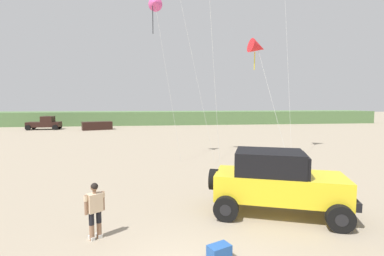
{
  "coord_description": "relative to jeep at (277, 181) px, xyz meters",
  "views": [
    {
      "loc": [
        -0.9,
        -5.42,
        3.94
      ],
      "look_at": [
        0.42,
        4.21,
        3.07
      ],
      "focal_mm": 26.13,
      "sensor_mm": 36.0,
      "label": 1
    }
  ],
  "objects": [
    {
      "name": "person_watching",
      "position": [
        -6.01,
        -1.06,
        -0.26
      ],
      "size": [
        0.53,
        0.46,
        1.67
      ],
      "color": "#8C664C",
      "rests_on": "ground_plane"
    },
    {
      "name": "cooler_box",
      "position": [
        -2.7,
        -2.61,
        -1.01
      ],
      "size": [
        0.66,
        0.55,
        0.38
      ],
      "primitive_type": "cube",
      "rotation": [
        0.0,
        0.0,
        0.41
      ],
      "color": "#23519E",
      "rests_on": "ground_plane"
    },
    {
      "name": "kite_green_box",
      "position": [
        1.48,
        6.07,
        5.84
      ],
      "size": [
        1.39,
        3.6,
        7.61
      ],
      "color": "red",
      "rests_on": "ground_plane"
    },
    {
      "name": "dune_ridge",
      "position": [
        -6.42,
        43.77,
        -0.01
      ],
      "size": [
        90.0,
        7.16,
        2.38
      ],
      "primitive_type": "cube",
      "color": "#567A47",
      "rests_on": "ground_plane"
    },
    {
      "name": "distant_sedan",
      "position": [
        -12.66,
        33.61,
        -0.6
      ],
      "size": [
        4.52,
        2.94,
        1.2
      ],
      "primitive_type": "cube",
      "rotation": [
        0.0,
        0.0,
        0.32
      ],
      "color": "black",
      "rests_on": "ground_plane"
    },
    {
      "name": "kite_pink_ribbon",
      "position": [
        -4.13,
        10.16,
        9.34
      ],
      "size": [
        2.26,
        1.52,
        11.16
      ],
      "color": "#E04C93",
      "rests_on": "ground_plane"
    },
    {
      "name": "distant_pickup",
      "position": [
        -20.46,
        35.05,
        -0.26
      ],
      "size": [
        4.64,
        2.45,
        1.98
      ],
      "color": "black",
      "rests_on": "ground_plane"
    },
    {
      "name": "jeep",
      "position": [
        0.0,
        0.0,
        0.0
      ],
      "size": [
        4.99,
        3.76,
        2.26
      ],
      "color": "yellow",
      "rests_on": "ground_plane"
    }
  ]
}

